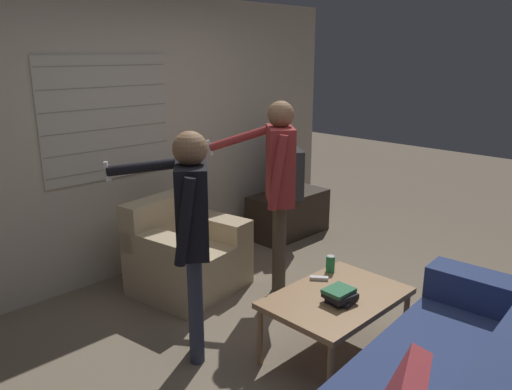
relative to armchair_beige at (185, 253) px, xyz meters
name	(u,v)px	position (x,y,z in m)	size (l,w,h in m)	color
ground_plane	(297,350)	(-0.05, -1.35, -0.33)	(16.00, 16.00, 0.00)	#7F705B
wall_back	(131,138)	(-0.06, 0.68, 0.96)	(5.20, 0.08, 2.55)	beige
armchair_beige	(185,253)	(0.00, 0.00, 0.00)	(0.99, 0.90, 0.82)	#C6B289
coffee_table	(336,301)	(0.09, -1.57, 0.09)	(0.96, 0.66, 0.46)	#9E754C
tv_stand	(288,214)	(1.67, 0.26, -0.08)	(0.95, 0.46, 0.49)	#33281E
tv	(289,170)	(1.67, 0.26, 0.43)	(0.57, 0.66, 0.53)	#2D2D33
person_left_standing	(191,220)	(-0.60, -0.89, 0.67)	(0.52, 0.77, 1.57)	#33384C
person_right_standing	(278,176)	(0.48, -0.66, 0.74)	(0.53, 0.80, 1.67)	#4C4233
book_stack	(340,295)	(0.03, -1.64, 0.18)	(0.22, 0.20, 0.09)	black
soda_can	(330,264)	(0.36, -1.31, 0.19)	(0.07, 0.07, 0.13)	#238E47
spare_remote	(319,278)	(0.20, -1.33, 0.14)	(0.11, 0.13, 0.02)	white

